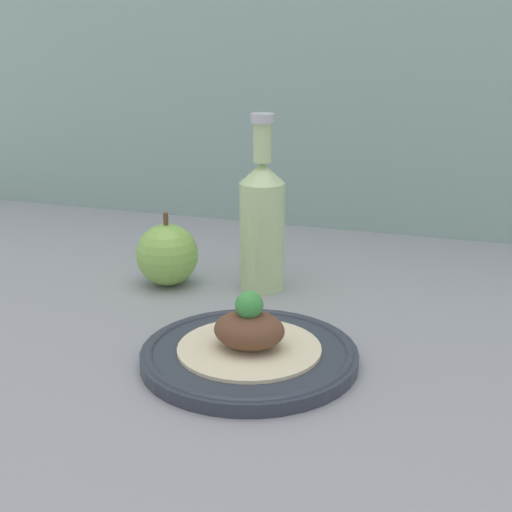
{
  "coord_description": "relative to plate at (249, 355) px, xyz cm",
  "views": [
    {
      "loc": [
        28.26,
        -69.16,
        34.86
      ],
      "look_at": [
        2.81,
        8.13,
        8.4
      ],
      "focal_mm": 50.0,
      "sensor_mm": 36.0,
      "label": 1
    }
  ],
  "objects": [
    {
      "name": "plate",
      "position": [
        0.0,
        0.0,
        0.0
      ],
      "size": [
        23.54,
        23.54,
        1.76
      ],
      "color": "#2D333D",
      "rests_on": "ground_plane"
    },
    {
      "name": "ground_plane",
      "position": [
        -5.73,
        3.04,
        -2.94
      ],
      "size": [
        180.0,
        110.0,
        4.0
      ],
      "primitive_type": "cube",
      "color": "gray"
    },
    {
      "name": "apple",
      "position": [
        -18.74,
        19.64,
        3.43
      ],
      "size": [
        8.71,
        8.71,
        10.38
      ],
      "color": "#84B74C",
      "rests_on": "ground_plane"
    },
    {
      "name": "plated_food",
      "position": [
        -0.0,
        0.0,
        2.49
      ],
      "size": [
        15.58,
        15.58,
        6.76
      ],
      "color": "beige",
      "rests_on": "plate"
    },
    {
      "name": "cider_bottle",
      "position": [
        -5.84,
        22.35,
        8.62
      ],
      "size": [
        6.14,
        6.14,
        23.99
      ],
      "color": "#B7D18E",
      "rests_on": "ground_plane"
    }
  ]
}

